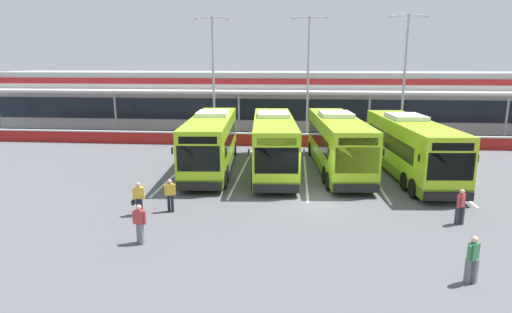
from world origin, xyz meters
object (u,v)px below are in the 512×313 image
coach_bus_leftmost (212,143)px  pedestrian_approaching_bus (140,223)px  pedestrian_child (473,258)px  lamp_post_centre (308,71)px  coach_bus_centre (337,144)px  pedestrian_near_bin (461,205)px  coach_bus_right_centre (409,148)px  coach_bus_left_centre (273,144)px  lamp_post_west (213,71)px  pedestrian_with_handbag (139,198)px  lamp_post_east (405,71)px  pedestrian_in_dark_coat (170,194)px

coach_bus_leftmost → pedestrian_approaching_bus: size_ratio=7.60×
pedestrian_child → lamp_post_centre: size_ratio=0.15×
coach_bus_centre → pedestrian_near_bin: size_ratio=7.60×
pedestrian_near_bin → lamp_post_centre: lamp_post_centre is taller
coach_bus_leftmost → coach_bus_right_centre: size_ratio=1.00×
coach_bus_right_centre → pedestrian_near_bin: (0.18, -8.40, -0.91)m
coach_bus_left_centre → lamp_post_centre: lamp_post_centre is taller
coach_bus_right_centre → pedestrian_approaching_bus: size_ratio=7.60×
pedestrian_near_bin → lamp_post_west: (-14.78, 19.72, 5.42)m
pedestrian_with_handbag → lamp_post_centre: bearing=67.6°
coach_bus_leftmost → pedestrian_with_handbag: (-1.68, -9.22, -0.93)m
coach_bus_centre → coach_bus_right_centre: 4.49m
pedestrian_with_handbag → pedestrian_approaching_bus: bearing=-68.9°
coach_bus_left_centre → pedestrian_approaching_bus: bearing=-110.8°
pedestrian_approaching_bus → lamp_post_east: 27.97m
pedestrian_child → pedestrian_near_bin: 5.54m
pedestrian_in_dark_coat → pedestrian_near_bin: bearing=-1.8°
pedestrian_approaching_bus → lamp_post_centre: 24.93m
pedestrian_near_bin → lamp_post_west: lamp_post_west is taller
pedestrian_with_handbag → coach_bus_left_centre: bearing=57.4°
coach_bus_left_centre → pedestrian_near_bin: size_ratio=7.60×
pedestrian_child → lamp_post_east: size_ratio=0.15×
pedestrian_child → coach_bus_left_centre: bearing=116.8°
coach_bus_right_centre → pedestrian_with_handbag: coach_bus_right_centre is taller
pedestrian_in_dark_coat → lamp_post_centre: size_ratio=0.15×
coach_bus_leftmost → coach_bus_right_centre: same height
coach_bus_right_centre → lamp_post_east: bearing=79.3°
pedestrian_with_handbag → lamp_post_east: size_ratio=0.15×
pedestrian_child → lamp_post_east: bearing=82.1°
coach_bus_left_centre → coach_bus_right_centre: 8.61m
pedestrian_with_handbag → coach_bus_centre: bearing=43.7°
pedestrian_near_bin → pedestrian_approaching_bus: 13.82m
pedestrian_in_dark_coat → pedestrian_near_bin: same height
pedestrian_with_handbag → lamp_post_west: 20.67m
coach_bus_left_centre → pedestrian_approaching_bus: size_ratio=7.60×
coach_bus_centre → lamp_post_centre: size_ratio=1.12×
coach_bus_centre → lamp_post_west: size_ratio=1.12×
pedestrian_child → coach_bus_leftmost: bearing=128.5°
coach_bus_left_centre → pedestrian_with_handbag: bearing=-122.6°
pedestrian_approaching_bus → coach_bus_centre: bearing=55.1°
coach_bus_left_centre → pedestrian_in_dark_coat: size_ratio=7.60×
coach_bus_centre → lamp_post_west: (-10.22, 10.32, 4.50)m
coach_bus_leftmost → pedestrian_child: coach_bus_leftmost is taller
coach_bus_centre → coach_bus_right_centre: (4.38, -1.00, 0.00)m
pedestrian_approaching_bus → pedestrian_in_dark_coat: bearing=87.9°
pedestrian_with_handbag → pedestrian_in_dark_coat: same height
pedestrian_with_handbag → lamp_post_east: (16.52, 19.67, 5.43)m
pedestrian_child → lamp_post_west: size_ratio=0.15×
coach_bus_leftmost → pedestrian_with_handbag: bearing=-100.3°
coach_bus_left_centre → lamp_post_west: size_ratio=1.12×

